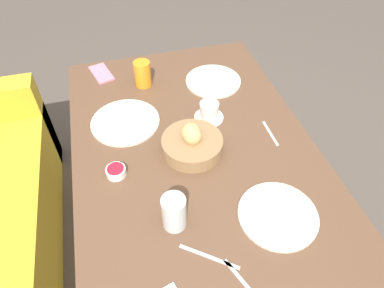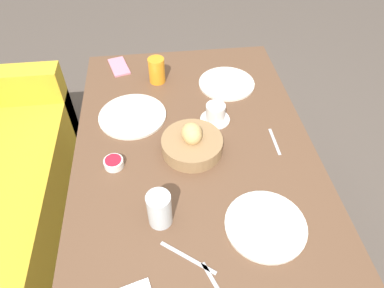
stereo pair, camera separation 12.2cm
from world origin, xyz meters
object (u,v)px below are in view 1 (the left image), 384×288
(bread_basket, at_px, (192,142))
(juice_glass, at_px, (143,74))
(plate_far_center, at_px, (125,122))
(knife_silver, at_px, (209,257))
(cell_phone, at_px, (101,73))
(spoon_coffee, at_px, (270,133))
(plate_near_left, at_px, (278,215))
(jam_bowl_berry, at_px, (116,171))
(fork_silver, at_px, (247,286))
(plate_near_right, at_px, (213,81))
(water_tumbler, at_px, (174,212))
(coffee_cup, at_px, (209,112))

(bread_basket, relative_size, juice_glass, 1.94)
(plate_far_center, distance_m, knife_silver, 0.64)
(knife_silver, bearing_deg, juice_glass, 2.94)
(bread_basket, bearing_deg, cell_phone, 26.23)
(spoon_coffee, bearing_deg, knife_silver, 138.16)
(plate_near_left, distance_m, juice_glass, 0.83)
(juice_glass, distance_m, jam_bowl_berry, 0.51)
(plate_near_left, height_order, fork_silver, plate_near_left)
(plate_near_left, distance_m, spoon_coffee, 0.36)
(plate_near_right, bearing_deg, spoon_coffee, -163.38)
(bread_basket, distance_m, water_tumbler, 0.31)
(water_tumbler, relative_size, fork_silver, 0.70)
(plate_far_center, height_order, fork_silver, plate_far_center)
(bread_basket, height_order, cell_phone, bread_basket)
(bread_basket, height_order, fork_silver, bread_basket)
(plate_far_center, xyz_separation_m, knife_silver, (-0.62, -0.15, -0.00))
(water_tumbler, height_order, spoon_coffee, water_tumbler)
(jam_bowl_berry, bearing_deg, cell_phone, 0.14)
(bread_basket, bearing_deg, plate_near_right, -27.94)
(plate_near_left, relative_size, spoon_coffee, 1.83)
(bread_basket, relative_size, fork_silver, 1.28)
(spoon_coffee, bearing_deg, juice_glass, 43.70)
(bread_basket, relative_size, plate_near_left, 0.89)
(juice_glass, xyz_separation_m, knife_silver, (-0.85, -0.04, -0.06))
(plate_near_left, height_order, plate_near_right, same)
(fork_silver, distance_m, spoon_coffee, 0.60)
(bread_basket, xyz_separation_m, plate_far_center, (0.21, 0.21, -0.03))
(bread_basket, distance_m, cell_phone, 0.63)
(plate_near_left, height_order, juice_glass, juice_glass)
(water_tumbler, relative_size, coffee_cup, 1.03)
(plate_near_left, bearing_deg, juice_glass, 20.28)
(plate_near_left, xyz_separation_m, water_tumbler, (0.06, 0.31, 0.05))
(plate_near_left, xyz_separation_m, jam_bowl_berry, (0.29, 0.46, 0.01))
(plate_near_right, xyz_separation_m, spoon_coffee, (-0.37, -0.11, -0.00))
(coffee_cup, height_order, cell_phone, coffee_cup)
(knife_silver, bearing_deg, plate_far_center, 14.07)
(spoon_coffee, relative_size, cell_phone, 0.82)
(plate_near_right, xyz_separation_m, plate_far_center, (-0.17, 0.41, 0.00))
(plate_near_left, relative_size, plate_far_center, 0.92)
(plate_far_center, relative_size, coffee_cup, 2.30)
(plate_near_left, distance_m, coffee_cup, 0.49)
(plate_far_center, relative_size, juice_glass, 2.38)
(coffee_cup, xyz_separation_m, fork_silver, (-0.66, 0.10, -0.03))
(juice_glass, bearing_deg, spoon_coffee, -136.30)
(fork_silver, height_order, cell_phone, cell_phone)
(jam_bowl_berry, height_order, fork_silver, jam_bowl_berry)
(plate_near_right, distance_m, knife_silver, 0.83)
(fork_silver, bearing_deg, coffee_cup, -8.31)
(plate_near_right, bearing_deg, jam_bowl_berry, 131.34)
(water_tumbler, bearing_deg, spoon_coffee, -57.13)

